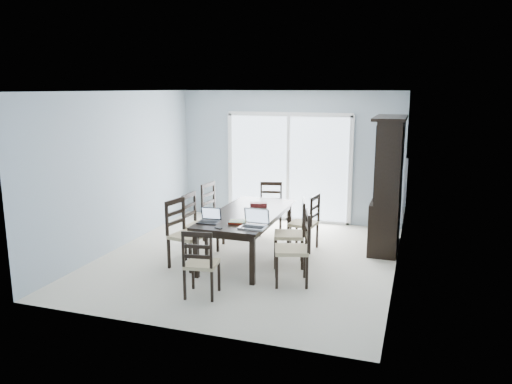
# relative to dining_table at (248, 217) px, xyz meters

# --- Properties ---
(floor) EXTENTS (5.00, 5.00, 0.00)m
(floor) POSITION_rel_dining_table_xyz_m (0.00, 0.00, -0.67)
(floor) COLOR #EDE3CB
(floor) RESTS_ON ground
(ceiling) EXTENTS (5.00, 5.00, 0.00)m
(ceiling) POSITION_rel_dining_table_xyz_m (0.00, 0.00, 1.93)
(ceiling) COLOR white
(ceiling) RESTS_ON back_wall
(back_wall) EXTENTS (4.50, 0.02, 2.60)m
(back_wall) POSITION_rel_dining_table_xyz_m (0.00, 2.50, 0.63)
(back_wall) COLOR #93A3B0
(back_wall) RESTS_ON floor
(wall_left) EXTENTS (0.02, 5.00, 2.60)m
(wall_left) POSITION_rel_dining_table_xyz_m (-2.25, 0.00, 0.63)
(wall_left) COLOR #93A3B0
(wall_left) RESTS_ON floor
(wall_right) EXTENTS (0.02, 5.00, 2.60)m
(wall_right) POSITION_rel_dining_table_xyz_m (2.25, 0.00, 0.63)
(wall_right) COLOR #93A3B0
(wall_right) RESTS_ON floor
(balcony) EXTENTS (4.50, 2.00, 0.10)m
(balcony) POSITION_rel_dining_table_xyz_m (0.00, 3.50, -0.72)
(balcony) COLOR gray
(balcony) RESTS_ON ground
(railing) EXTENTS (4.50, 0.06, 1.10)m
(railing) POSITION_rel_dining_table_xyz_m (0.00, 4.50, -0.12)
(railing) COLOR #99999E
(railing) RESTS_ON balcony
(dining_table) EXTENTS (1.00, 2.20, 0.75)m
(dining_table) POSITION_rel_dining_table_xyz_m (0.00, 0.00, 0.00)
(dining_table) COLOR black
(dining_table) RESTS_ON floor
(china_hutch) EXTENTS (0.50, 1.38, 2.20)m
(china_hutch) POSITION_rel_dining_table_xyz_m (2.02, 1.25, 0.40)
(china_hutch) COLOR black
(china_hutch) RESTS_ON floor
(sliding_door) EXTENTS (2.52, 0.05, 2.18)m
(sliding_door) POSITION_rel_dining_table_xyz_m (0.00, 2.48, 0.41)
(sliding_door) COLOR silver
(sliding_door) RESTS_ON floor
(chair_left_near) EXTENTS (0.53, 0.52, 1.18)m
(chair_left_near) POSITION_rel_dining_table_xyz_m (-0.83, -0.61, -0.05)
(chair_left_near) COLOR black
(chair_left_near) RESTS_ON floor
(chair_left_mid) EXTENTS (0.46, 0.45, 1.15)m
(chair_left_mid) POSITION_rel_dining_table_xyz_m (-0.87, -0.03, -0.07)
(chair_left_mid) COLOR black
(chair_left_mid) RESTS_ON floor
(chair_left_far) EXTENTS (0.51, 0.50, 1.17)m
(chair_left_far) POSITION_rel_dining_table_xyz_m (-0.90, 0.79, -0.05)
(chair_left_far) COLOR black
(chair_left_far) RESTS_ON floor
(chair_right_near) EXTENTS (0.57, 0.56, 1.18)m
(chair_right_near) POSITION_rel_dining_table_xyz_m (1.00, -0.75, -0.05)
(chair_right_near) COLOR black
(chair_right_near) RESTS_ON floor
(chair_right_mid) EXTENTS (0.55, 0.54, 1.17)m
(chair_right_mid) POSITION_rel_dining_table_xyz_m (0.79, -0.06, -0.05)
(chair_right_mid) COLOR black
(chair_right_mid) RESTS_ON floor
(chair_right_far) EXTENTS (0.47, 0.46, 1.09)m
(chair_right_far) POSITION_rel_dining_table_xyz_m (0.82, 0.70, -0.10)
(chair_right_far) COLOR black
(chair_right_far) RESTS_ON floor
(chair_end_near) EXTENTS (0.45, 0.46, 1.05)m
(chair_end_near) POSITION_rel_dining_table_xyz_m (-0.07, -1.63, -0.12)
(chair_end_near) COLOR black
(chair_end_near) RESTS_ON floor
(chair_end_far) EXTENTS (0.50, 0.51, 1.09)m
(chair_end_far) POSITION_rel_dining_table_xyz_m (-0.07, 1.51, -0.10)
(chair_end_far) COLOR black
(chair_end_far) RESTS_ON floor
(laptop_dark) EXTENTS (0.31, 0.23, 0.20)m
(laptop_dark) POSITION_rel_dining_table_xyz_m (-0.33, -0.76, 0.13)
(laptop_dark) COLOR black
(laptop_dark) RESTS_ON dining_table
(laptop_silver) EXTENTS (0.38, 0.27, 0.25)m
(laptop_silver) POSITION_rel_dining_table_xyz_m (0.37, -0.81, 0.14)
(laptop_silver) COLOR #B3B3B5
(laptop_silver) RESTS_ON dining_table
(book_stack) EXTENTS (0.26, 0.22, 0.04)m
(book_stack) POSITION_rel_dining_table_xyz_m (0.07, -0.65, 0.10)
(book_stack) COLOR maroon
(book_stack) RESTS_ON dining_table
(cell_phone) EXTENTS (0.12, 0.08, 0.01)m
(cell_phone) POSITION_rel_dining_table_xyz_m (-0.08, -0.99, 0.08)
(cell_phone) COLOR black
(cell_phone) RESTS_ON dining_table
(game_box) EXTENTS (0.30, 0.22, 0.07)m
(game_box) POSITION_rel_dining_table_xyz_m (0.05, 0.41, 0.11)
(game_box) COLOR #521016
(game_box) RESTS_ON dining_table
(hot_tub) EXTENTS (2.03, 1.86, 0.94)m
(hot_tub) POSITION_rel_dining_table_xyz_m (-0.77, 3.69, -0.20)
(hot_tub) COLOR maroon
(hot_tub) RESTS_ON balcony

